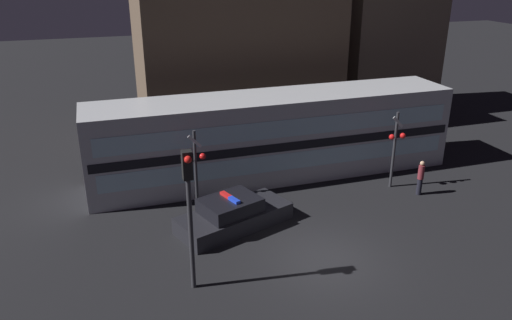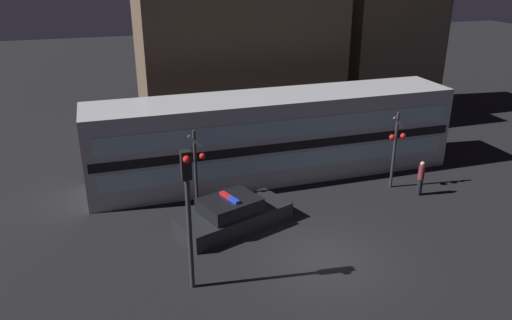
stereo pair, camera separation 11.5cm
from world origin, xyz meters
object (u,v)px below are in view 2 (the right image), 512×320
train (274,136)px  traffic_light_corner (188,201)px  crossing_signal_near (396,145)px  police_car (233,215)px  pedestrian (421,178)px

train → traffic_light_corner: 9.80m
crossing_signal_near → traffic_light_corner: bearing=-155.4°
police_car → crossing_signal_near: crossing_signal_near is taller
police_car → train: bearing=33.9°
crossing_signal_near → traffic_light_corner: 11.52m
police_car → traffic_light_corner: traffic_light_corner is taller
pedestrian → traffic_light_corner: bearing=-161.8°
train → crossing_signal_near: bearing=-33.3°
police_car → crossing_signal_near: 8.37m
train → pedestrian: (5.55, -4.23, -1.19)m
pedestrian → traffic_light_corner: size_ratio=0.34×
train → traffic_light_corner: (-5.65, -7.92, 1.14)m
traffic_light_corner → police_car: bearing=56.2°
train → crossing_signal_near: 5.72m
pedestrian → train: bearing=142.7°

